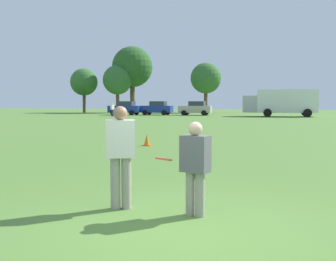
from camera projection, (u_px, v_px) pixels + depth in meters
ground_plane at (180, 229)px, 5.57m from camera, size 170.49×170.49×0.00m
player_thrower at (121, 151)px, 6.58m from camera, size 0.54×0.43×1.72m
player_defender at (195, 163)px, 6.18m from camera, size 0.49×0.37×1.48m
frisbee at (164, 159)px, 6.13m from camera, size 0.28×0.27×0.09m
traffic_cone at (147, 140)px, 16.09m from camera, size 0.32×0.32×0.48m
parked_car_near_left at (125, 108)px, 52.60m from camera, size 4.24×2.30×1.82m
parked_car_mid_left at (157, 108)px, 52.60m from camera, size 4.24×2.30×1.82m
parked_car_center at (196, 108)px, 51.59m from camera, size 4.24×2.30×1.82m
box_truck at (281, 102)px, 47.02m from camera, size 8.56×3.15×3.18m
bystander_sideline_watcher at (112, 109)px, 47.46m from camera, size 0.39×0.50×1.62m
tree_west_oak at (84, 82)px, 63.68m from camera, size 4.37×4.37×7.09m
tree_west_maple at (117, 80)px, 61.93m from camera, size 4.58×4.58×7.45m
tree_center_elm at (132, 67)px, 63.65m from camera, size 6.53×6.53×10.60m
tree_east_birch at (206, 78)px, 62.98m from camera, size 4.89×4.89×7.94m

